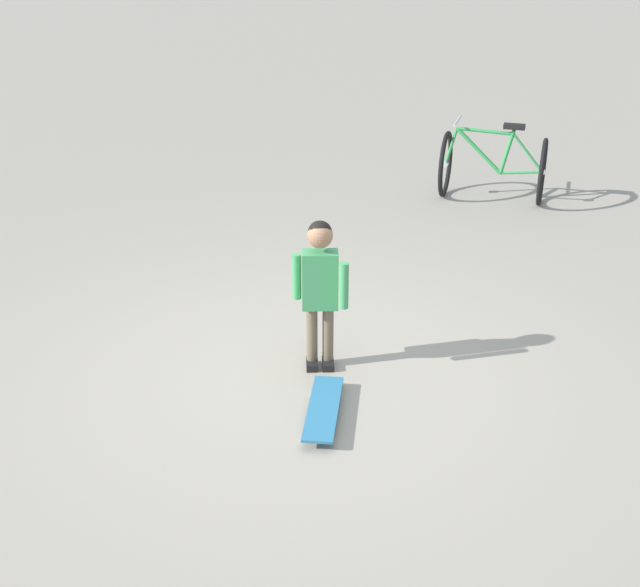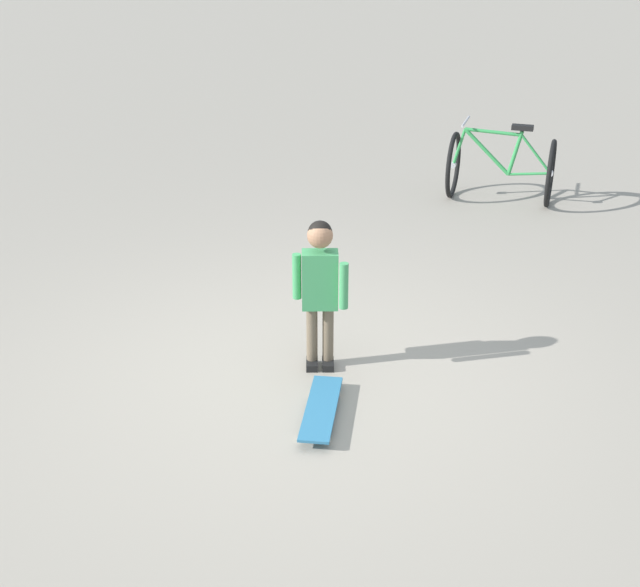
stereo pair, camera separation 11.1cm
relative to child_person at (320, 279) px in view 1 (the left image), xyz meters
name	(u,v)px [view 1 (the left image)]	position (x,y,z in m)	size (l,w,h in m)	color
ground_plane	(298,374)	(0.02, 0.19, -0.66)	(50.00, 50.00, 0.00)	#9E9384
child_person	(320,279)	(0.00, 0.00, 0.00)	(0.39, 0.28, 1.06)	brown
skateboard	(323,409)	(-0.47, 0.45, -0.60)	(0.61, 0.71, 0.07)	teal
bicycle_near	(493,166)	(1.19, -3.89, -0.28)	(1.28, 1.12, 0.85)	black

